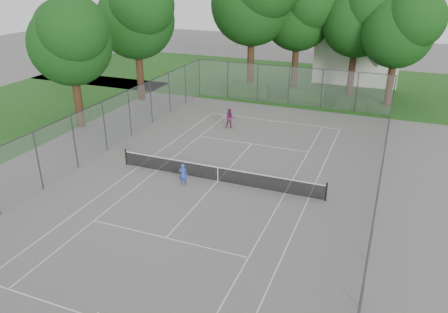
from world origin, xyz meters
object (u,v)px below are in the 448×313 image
at_px(tennis_net, 218,173).
at_px(girl_player, 183,174).
at_px(woman_player, 230,119).
at_px(house, 361,40).

distance_m(tennis_net, girl_player, 2.08).
bearing_deg(woman_player, girl_player, -107.71).
xyz_separation_m(tennis_net, house, (4.78, 29.29, 3.88)).
bearing_deg(tennis_net, house, 80.73).
xyz_separation_m(girl_player, woman_player, (-0.98, 10.15, 0.11)).
xyz_separation_m(house, woman_player, (-7.45, -20.34, -3.59)).
bearing_deg(woman_player, house, 46.66).
bearing_deg(girl_player, house, -116.71).
height_order(tennis_net, house, house).
xyz_separation_m(tennis_net, woman_player, (-2.67, 8.95, 0.28)).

